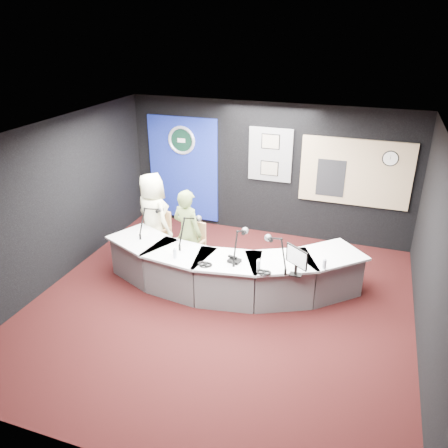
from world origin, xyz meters
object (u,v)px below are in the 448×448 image
(broadcast_desk, at_px, (228,270))
(armchair_left, at_px, (154,235))
(armchair_right, at_px, (188,249))
(person_man, at_px, (153,217))
(person_woman, at_px, (188,233))

(broadcast_desk, bearing_deg, armchair_left, 160.47)
(armchair_right, bearing_deg, person_man, 169.86)
(broadcast_desk, height_order, armchair_right, armchair_right)
(armchair_right, distance_m, person_man, 0.97)
(broadcast_desk, height_order, person_man, person_man)
(person_man, height_order, person_woman, person_man)
(armchair_left, distance_m, armchair_right, 0.90)
(armchair_left, height_order, person_woman, person_woman)
(armchair_right, xyz_separation_m, person_man, (-0.84, 0.32, 0.37))
(broadcast_desk, relative_size, armchair_left, 4.54)
(person_woman, bearing_deg, broadcast_desk, 177.98)
(armchair_left, relative_size, person_woman, 0.61)
(person_man, xyz_separation_m, person_woman, (0.84, -0.32, -0.05))
(person_man, bearing_deg, person_woman, -172.62)
(person_man, distance_m, person_woman, 0.90)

